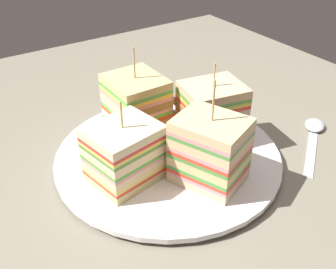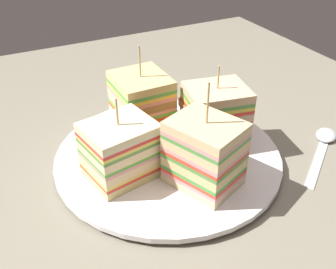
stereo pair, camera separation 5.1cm
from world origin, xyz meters
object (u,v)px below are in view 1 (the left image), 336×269
at_px(sandwich_wedge_0, 125,153).
at_px(spoon, 314,131).
at_px(plate, 168,156).
at_px(chip_pile, 160,148).
at_px(sandwich_wedge_1, 209,151).
at_px(sandwich_wedge_2, 209,111).
at_px(sandwich_wedge_3, 137,105).

height_order(sandwich_wedge_0, spoon, sandwich_wedge_0).
bearing_deg(plate, chip_pile, -18.28).
relative_size(plate, sandwich_wedge_1, 2.25).
height_order(plate, chip_pile, chip_pile).
bearing_deg(plate, spoon, 163.72).
distance_m(sandwich_wedge_0, spoon, 0.30).
bearing_deg(plate, sandwich_wedge_2, -176.72).
distance_m(sandwich_wedge_2, chip_pile, 0.09).
xyz_separation_m(chip_pile, spoon, (-0.23, 0.07, -0.02)).
relative_size(plate, sandwich_wedge_0, 2.83).
relative_size(sandwich_wedge_1, sandwich_wedge_3, 1.05).
height_order(sandwich_wedge_3, spoon, sandwich_wedge_3).
height_order(sandwich_wedge_2, sandwich_wedge_3, sandwich_wedge_3).
bearing_deg(spoon, chip_pile, 127.98).
xyz_separation_m(sandwich_wedge_0, sandwich_wedge_2, (-0.14, -0.02, 0.00)).
distance_m(sandwich_wedge_3, spoon, 0.27).
xyz_separation_m(sandwich_wedge_1, sandwich_wedge_2, (-0.06, -0.07, -0.00)).
bearing_deg(sandwich_wedge_0, spoon, -20.70).
relative_size(plate, spoon, 2.26).
xyz_separation_m(sandwich_wedge_3, spoon, (-0.22, 0.13, -0.05)).
bearing_deg(sandwich_wedge_1, sandwich_wedge_3, -15.44).
xyz_separation_m(plate, spoon, (-0.22, 0.06, -0.00)).
relative_size(plate, sandwich_wedge_2, 2.68).
height_order(plate, sandwich_wedge_3, sandwich_wedge_3).
bearing_deg(chip_pile, sandwich_wedge_3, -94.34).
bearing_deg(sandwich_wedge_2, chip_pile, 11.55).
bearing_deg(chip_pile, spoon, 163.63).
xyz_separation_m(plate, sandwich_wedge_0, (0.07, 0.01, 0.04)).
bearing_deg(plate, sandwich_wedge_1, 99.08).
bearing_deg(sandwich_wedge_3, sandwich_wedge_1, 6.16).
xyz_separation_m(sandwich_wedge_1, sandwich_wedge_3, (0.02, -0.14, -0.00)).
relative_size(chip_pile, spoon, 0.54).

